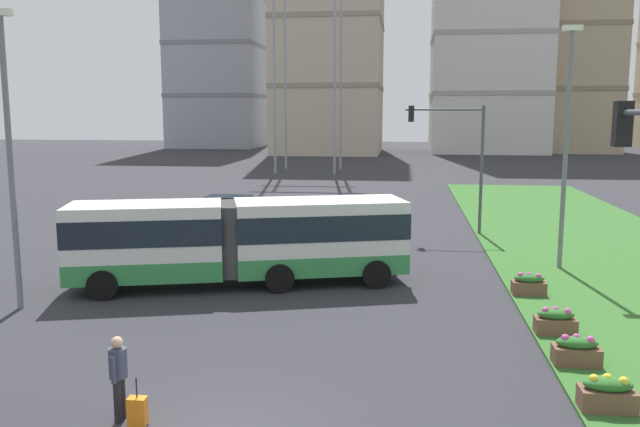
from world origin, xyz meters
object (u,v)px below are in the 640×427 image
object	(u,v)px
pedestrian_crossing	(118,372)
flower_planter_0	(607,393)
articulated_bus	(240,239)
flower_planter_1	(577,350)
rolling_suitcase	(138,411)
flower_planter_3	(529,284)
streetlight_median	(566,139)
traffic_light_far_right	(457,147)
flower_planter_2	(556,321)
apartment_tower_eastcentre	(567,3)
streetlight_left	(9,149)
car_white_van	(231,211)

from	to	relation	value
pedestrian_crossing	flower_planter_0	size ratio (longest dim) A/B	1.58
articulated_bus	flower_planter_1	distance (m)	11.90
rolling_suitcase	flower_planter_0	xyz separation A→B (m)	(9.29, 1.77, 0.11)
flower_planter_3	streetlight_median	world-z (taller)	streetlight_median
articulated_bus	traffic_light_far_right	distance (m)	14.10
flower_planter_3	traffic_light_far_right	world-z (taller)	traffic_light_far_right
traffic_light_far_right	flower_planter_3	bearing A→B (deg)	-81.88
flower_planter_2	apartment_tower_eastcentre	distance (m)	98.19
streetlight_left	apartment_tower_eastcentre	distance (m)	101.38
flower_planter_0	flower_planter_1	distance (m)	2.46
articulated_bus	streetlight_left	world-z (taller)	streetlight_left
pedestrian_crossing	apartment_tower_eastcentre	bearing A→B (deg)	73.02
flower_planter_2	apartment_tower_eastcentre	size ratio (longest dim) A/B	0.02
apartment_tower_eastcentre	streetlight_left	bearing A→B (deg)	-111.63
car_white_van	flower_planter_0	world-z (taller)	car_white_van
flower_planter_3	traffic_light_far_right	xyz separation A→B (m)	(-1.61, 11.30, 3.97)
articulated_bus	apartment_tower_eastcentre	world-z (taller)	apartment_tower_eastcentre
car_white_van	rolling_suitcase	size ratio (longest dim) A/B	4.56
flower_planter_0	apartment_tower_eastcentre	size ratio (longest dim) A/B	0.02
flower_planter_1	traffic_light_far_right	world-z (taller)	traffic_light_far_right
pedestrian_crossing	streetlight_left	bearing A→B (deg)	132.98
flower_planter_1	streetlight_median	distance (m)	11.51
rolling_suitcase	car_white_van	bearing A→B (deg)	100.66
rolling_suitcase	flower_planter_2	world-z (taller)	rolling_suitcase
pedestrian_crossing	streetlight_left	xyz separation A→B (m)	(-6.37, 6.83, 3.99)
flower_planter_0	flower_planter_2	size ratio (longest dim) A/B	1.00
streetlight_median	apartment_tower_eastcentre	xyz separation A→B (m)	(18.75, 85.14, 18.20)
car_white_van	flower_planter_0	bearing A→B (deg)	-57.44
car_white_van	traffic_light_far_right	xyz separation A→B (m)	(12.03, -1.37, 3.64)
streetlight_left	flower_planter_1	bearing A→B (deg)	-9.86
rolling_suitcase	traffic_light_far_right	size ratio (longest dim) A/B	0.15
pedestrian_crossing	flower_planter_0	world-z (taller)	pedestrian_crossing
flower_planter_1	streetlight_median	bearing A→B (deg)	79.59
flower_planter_1	flower_planter_3	size ratio (longest dim) A/B	1.00
flower_planter_3	streetlight_median	distance (m)	6.51
flower_planter_1	traffic_light_far_right	bearing A→B (deg)	95.26
flower_planter_2	flower_planter_3	size ratio (longest dim) A/B	1.00
streetlight_left	apartment_tower_eastcentre	world-z (taller)	apartment_tower_eastcentre
rolling_suitcase	streetlight_median	xyz separation A→B (m)	(11.19, 14.58, 4.78)
car_white_van	rolling_suitcase	world-z (taller)	car_white_van
flower_planter_0	apartment_tower_eastcentre	xyz separation A→B (m)	(20.65, 97.95, 22.87)
rolling_suitcase	apartment_tower_eastcentre	distance (m)	106.62
articulated_bus	traffic_light_far_right	bearing A→B (deg)	53.12
articulated_bus	flower_planter_1	xyz separation A→B (m)	(9.92, -6.47, -1.23)
rolling_suitcase	traffic_light_far_right	world-z (taller)	traffic_light_far_right
articulated_bus	flower_planter_3	distance (m)	9.99
articulated_bus	car_white_van	size ratio (longest dim) A/B	2.71
articulated_bus	rolling_suitcase	bearing A→B (deg)	-86.63
articulated_bus	flower_planter_3	xyz separation A→B (m)	(9.92, -0.24, -1.23)
car_white_van	streetlight_median	world-z (taller)	streetlight_median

